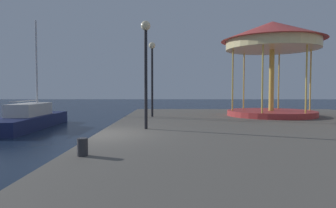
% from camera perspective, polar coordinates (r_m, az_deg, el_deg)
% --- Properties ---
extents(ground_plane, '(120.00, 120.00, 0.00)m').
position_cam_1_polar(ground_plane, '(10.45, -13.67, -9.96)').
color(ground_plane, '#162338').
extents(quay_dock, '(14.56, 25.50, 0.80)m').
position_cam_1_polar(quay_dock, '(11.13, 26.05, -7.28)').
color(quay_dock, '#5B564F').
rests_on(quay_dock, ground).
extents(sailboat_navy, '(2.12, 7.52, 6.60)m').
position_cam_1_polar(sailboat_navy, '(19.49, -25.13, -2.57)').
color(sailboat_navy, '#19214C').
rests_on(sailboat_navy, ground).
extents(carousel, '(5.68, 5.68, 5.30)m').
position_cam_1_polar(carousel, '(17.93, 19.36, 10.55)').
color(carousel, '#B23333').
rests_on(carousel, quay_dock).
extents(lamp_post_mid_promenade, '(0.36, 0.36, 4.05)m').
position_cam_1_polar(lamp_post_mid_promenade, '(11.27, -4.29, 9.41)').
color(lamp_post_mid_promenade, black).
rests_on(lamp_post_mid_promenade, quay_dock).
extents(lamp_post_far_end, '(0.36, 0.36, 4.06)m').
position_cam_1_polar(lamp_post_far_end, '(16.34, -3.07, 7.39)').
color(lamp_post_far_end, black).
rests_on(lamp_post_far_end, quay_dock).
extents(bollard_north, '(0.24, 0.24, 0.40)m').
position_cam_1_polar(bollard_north, '(7.00, -16.09, -7.95)').
color(bollard_north, '#2D2D33').
rests_on(bollard_north, quay_dock).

